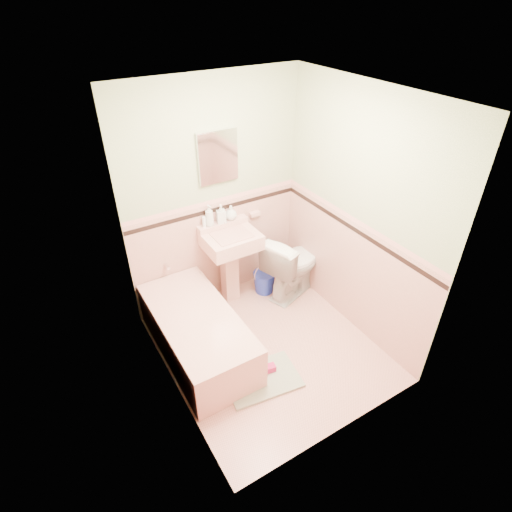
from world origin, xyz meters
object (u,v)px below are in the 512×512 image
medicine_cabinet (218,157)px  shoe (267,369)px  soap_bottle_left (209,215)px  sink (232,269)px  bucket (264,282)px  bathtub (198,335)px  soap_bottle_mid (221,214)px  toilet (293,264)px  soap_bottle_right (231,213)px

medicine_cabinet → shoe: medicine_cabinet is taller
medicine_cabinet → shoe: size_ratio=3.35×
soap_bottle_left → shoe: (-0.09, -1.32, -1.04)m
sink → bucket: 0.52m
sink → soap_bottle_left: bearing=130.3°
bathtub → soap_bottle_mid: 1.30m
toilet → bucket: 0.43m
bathtub → medicine_cabinet: medicine_cabinet is taller
soap_bottle_right → bucket: 1.00m
soap_bottle_right → bathtub: bearing=-137.9°
medicine_cabinet → soap_bottle_left: 0.62m
soap_bottle_mid → shoe: (-0.23, -1.32, -1.02)m
bucket → shoe: bearing=-120.7°
soap_bottle_left → shoe: size_ratio=1.50×
soap_bottle_mid → toilet: (0.71, -0.40, -0.68)m
soap_bottle_mid → soap_bottle_right: (0.12, 0.00, -0.02)m
sink → soap_bottle_right: size_ratio=5.56×
sink → medicine_cabinet: bearing=90.0°
medicine_cabinet → soap_bottle_right: (0.11, -0.03, -0.64)m
medicine_cabinet → shoe: bearing=-100.2°
soap_bottle_left → soap_bottle_mid: bearing=0.0°
sink → toilet: size_ratio=1.15×
soap_bottle_right → toilet: (0.59, -0.40, -0.66)m
bathtub → soap_bottle_right: soap_bottle_right is taller
toilet → soap_bottle_right: bearing=36.2°
bathtub → soap_bottle_mid: size_ratio=7.22×
sink → toilet: bearing=-18.0°
soap_bottle_left → bucket: 1.13m
sink → soap_bottle_mid: soap_bottle_mid is taller
bucket → shoe: (-0.65, -1.09, -0.07)m
soap_bottle_left → bucket: size_ratio=0.89×
sink → bathtub: bearing=-142.1°
medicine_cabinet → soap_bottle_left: medicine_cabinet is taller
soap_bottle_right → shoe: size_ratio=1.03×
bathtub → shoe: bathtub is taller
toilet → shoe: toilet is taller
soap_bottle_left → soap_bottle_mid: 0.14m
toilet → shoe: (-0.93, -0.91, -0.34)m
soap_bottle_mid → medicine_cabinet: bearing=64.4°
medicine_cabinet → bucket: medicine_cabinet is taller
medicine_cabinet → soap_bottle_mid: size_ratio=2.57×
soap_bottle_mid → shoe: size_ratio=1.30×
shoe → sink: bearing=87.2°
medicine_cabinet → soap_bottle_left: bearing=-168.9°
toilet → bucket: size_ratio=2.98×
medicine_cabinet → toilet: medicine_cabinet is taller
bathtub → toilet: toilet is taller
soap_bottle_mid → toilet: bearing=-29.8°
soap_bottle_right → toilet: 0.97m
bathtub → medicine_cabinet: (0.68, 0.74, 1.47)m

